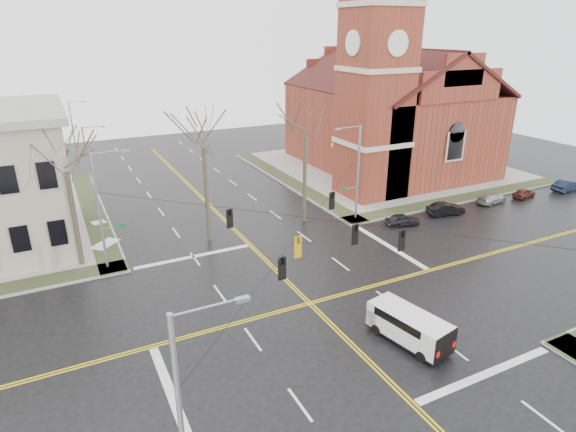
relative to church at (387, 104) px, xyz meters
name	(u,v)px	position (x,y,z in m)	size (l,w,h in m)	color
ground	(310,303)	(-24.76, -24.78, -8.43)	(120.00, 120.00, 0.00)	black
sidewalks	(310,302)	(-24.76, -24.78, -8.36)	(80.00, 80.00, 0.17)	gray
road_markings	(310,303)	(-24.76, -24.78, -8.43)	(100.00, 100.00, 0.01)	gold
church	(387,104)	(0.00, 0.00, 0.00)	(24.28, 27.48, 27.50)	maroon
signal_pole_ne	(356,170)	(-13.44, -13.28, -3.48)	(2.75, 0.22, 9.00)	gray
signal_pole_nw	(101,208)	(-36.09, -13.28, -3.48)	(2.75, 0.22, 9.00)	gray
signal_pole_sw	(186,418)	(-36.09, -36.28, -3.48)	(2.75, 0.22, 9.00)	gray
span_wires	(311,218)	(-24.76, -24.78, -2.23)	(23.02, 23.02, 0.03)	black
traffic_signals	(316,233)	(-24.76, -25.45, -2.98)	(8.21, 8.26, 1.30)	black
streetlight_north_a	(89,162)	(-35.42, 3.22, -3.97)	(2.30, 0.20, 8.00)	gray
streetlight_north_b	(74,128)	(-35.42, 23.22, -3.97)	(2.30, 0.20, 8.00)	gray
cargo_van	(406,324)	(-21.71, -30.92, -7.29)	(2.95, 5.35, 1.93)	white
parked_car_a	(403,220)	(-10.23, -16.62, -7.87)	(1.32, 3.29, 1.12)	black
parked_car_b	(446,209)	(-4.65, -16.37, -7.81)	(1.32, 3.79, 1.25)	black
parked_car_c	(492,198)	(2.23, -15.92, -7.90)	(1.49, 3.68, 1.07)	gray
parked_car_d	(524,193)	(6.82, -16.26, -7.90)	(1.27, 3.15, 1.07)	#4A1B15
parked_car_e	(567,185)	(13.15, -16.84, -7.79)	(1.37, 3.92, 1.29)	black
tree_nw_far	(65,165)	(-37.96, -11.88, -0.34)	(4.00, 4.00, 11.18)	#3D3426
tree_nw_near	(203,141)	(-27.54, -11.68, 0.37)	(4.00, 4.00, 12.17)	#3D3426
tree_ne	(305,130)	(-18.08, -11.66, 0.38)	(4.00, 4.00, 12.19)	#3D3426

